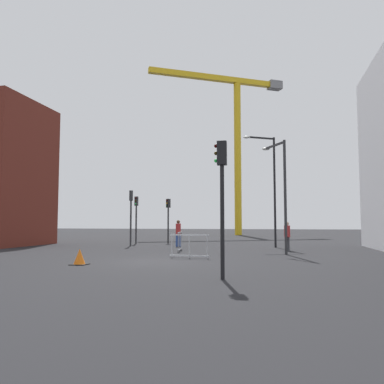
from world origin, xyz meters
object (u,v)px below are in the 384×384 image
at_px(construction_crane, 234,126).
at_px(traffic_light_corner, 222,186).
at_px(pedestrian_walking, 178,231).
at_px(traffic_cone_by_barrier, 80,257).
at_px(traffic_light_crosswalk, 168,213).
at_px(traffic_light_near, 136,212).
at_px(traffic_light_far, 131,209).
at_px(streetlamp_tall, 271,181).
at_px(pedestrian_waiting, 287,234).
at_px(streetlamp_short, 282,184).

distance_m(construction_crane, traffic_light_corner, 40.96).
bearing_deg(pedestrian_walking, traffic_cone_by_barrier, -94.86).
relative_size(traffic_light_crosswalk, pedestrian_walking, 1.97).
height_order(construction_crane, traffic_cone_by_barrier, construction_crane).
xyz_separation_m(traffic_light_near, traffic_light_far, (0.57, -2.64, 0.15)).
bearing_deg(traffic_light_crosswalk, traffic_light_corner, -70.22).
bearing_deg(construction_crane, streetlamp_tall, -78.89).
distance_m(traffic_light_near, pedestrian_waiting, 12.32).
xyz_separation_m(streetlamp_tall, traffic_light_crosswalk, (-8.08, 4.13, -1.97)).
bearing_deg(traffic_light_near, traffic_light_corner, -62.72).
bearing_deg(streetlamp_short, pedestrian_waiting, 82.73).
bearing_deg(streetlamp_short, traffic_cone_by_barrier, -139.11).
xyz_separation_m(traffic_light_near, traffic_cone_by_barrier, (2.95, -14.42, -2.15)).
relative_size(construction_crane, traffic_light_corner, 5.20).
xyz_separation_m(traffic_light_crosswalk, traffic_cone_by_barrier, (0.92, -16.21, -2.09)).
relative_size(streetlamp_tall, pedestrian_waiting, 4.36).
xyz_separation_m(streetlamp_tall, traffic_light_near, (-10.12, 2.34, -1.91)).
bearing_deg(pedestrian_walking, traffic_light_near, 146.65).
distance_m(traffic_light_corner, pedestrian_waiting, 12.21).
xyz_separation_m(pedestrian_waiting, traffic_cone_by_barrier, (-8.08, -9.14, -0.68)).
height_order(construction_crane, traffic_light_far, construction_crane).
xyz_separation_m(construction_crane, pedestrian_waiting, (5.69, -27.28, -13.17)).
bearing_deg(traffic_cone_by_barrier, traffic_light_near, 101.56).
distance_m(construction_crane, streetlamp_short, 31.95).
height_order(traffic_light_corner, traffic_cone_by_barrier, traffic_light_corner).
bearing_deg(traffic_light_far, traffic_light_corner, -60.30).
xyz_separation_m(streetlamp_short, traffic_light_corner, (-1.87, -9.48, -0.91)).
bearing_deg(pedestrian_waiting, pedestrian_walking, 159.29).
relative_size(streetlamp_tall, traffic_cone_by_barrier, 11.83).
bearing_deg(pedestrian_walking, traffic_light_corner, -71.40).
distance_m(streetlamp_short, traffic_light_near, 13.24).
height_order(traffic_light_corner, pedestrian_walking, traffic_light_corner).
bearing_deg(streetlamp_tall, traffic_light_corner, -94.87).
distance_m(streetlamp_tall, traffic_light_near, 10.56).
distance_m(traffic_light_corner, traffic_light_crosswalk, 20.15).
xyz_separation_m(traffic_light_corner, traffic_light_near, (-8.85, 17.17, -0.25)).
relative_size(construction_crane, streetlamp_tall, 2.87).
bearing_deg(traffic_light_corner, traffic_light_far, 119.70).
bearing_deg(pedestrian_waiting, traffic_cone_by_barrier, -131.49).
bearing_deg(traffic_light_near, pedestrian_waiting, -25.57).
xyz_separation_m(pedestrian_walking, traffic_cone_by_barrier, (-1.00, -11.81, -0.76)).
bearing_deg(construction_crane, traffic_light_near, -103.64).
bearing_deg(traffic_cone_by_barrier, streetlamp_tall, 59.31).
bearing_deg(streetlamp_tall, streetlamp_short, -83.55).
xyz_separation_m(construction_crane, pedestrian_walking, (-1.39, -24.60, -13.10)).
xyz_separation_m(streetlamp_short, pedestrian_waiting, (0.31, 2.41, -2.64)).
bearing_deg(traffic_light_near, pedestrian_walking, -33.35).
distance_m(streetlamp_short, traffic_cone_by_barrier, 10.81).
bearing_deg(traffic_light_crosswalk, pedestrian_walking, -66.42).
distance_m(streetlamp_tall, traffic_cone_by_barrier, 14.62).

